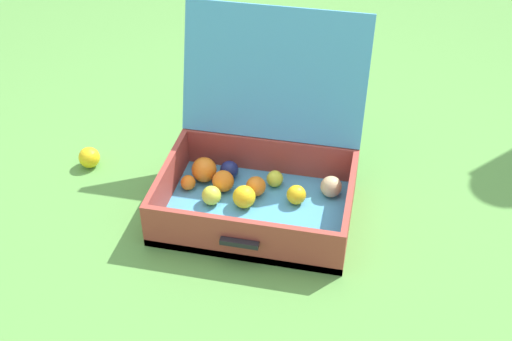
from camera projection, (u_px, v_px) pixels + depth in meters
name	position (u px, v px, depth m)	size (l,w,h in m)	color
ground_plane	(276.00, 203.00, 2.05)	(16.00, 16.00, 0.00)	#569342
open_suitcase	(257.00, 170.00, 1.99)	(0.58, 0.57, 0.55)	#4799C6
stray_ball_on_grass	(89.00, 157.00, 2.18)	(0.07, 0.07, 0.07)	yellow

